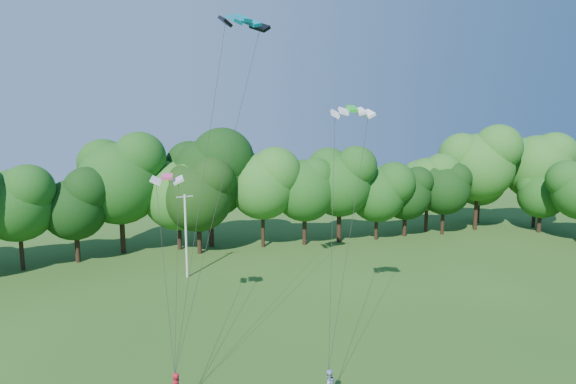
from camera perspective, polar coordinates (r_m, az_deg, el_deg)
name	(u,v)px	position (r m, az deg, el deg)	size (l,w,h in m)	color
utility_pole	(186,235)	(41.44, -12.83, -5.34)	(1.49, 0.45, 7.60)	silver
kite_teal	(243,18)	(30.24, -5.77, 21.14)	(3.41, 2.22, 0.75)	#04718A
kite_green	(352,109)	(26.21, 8.12, 10.43)	(2.62, 1.67, 0.46)	green
kite_pink	(167,176)	(28.59, -15.10, 1.93)	(2.12, 1.23, 0.33)	#E6407D
tree_back_center	(198,188)	(48.45, -11.36, 0.53)	(7.89, 7.89, 11.48)	#2F2312
tree_back_east	(428,180)	(60.56, 17.34, 1.50)	(7.54, 7.54, 10.96)	black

